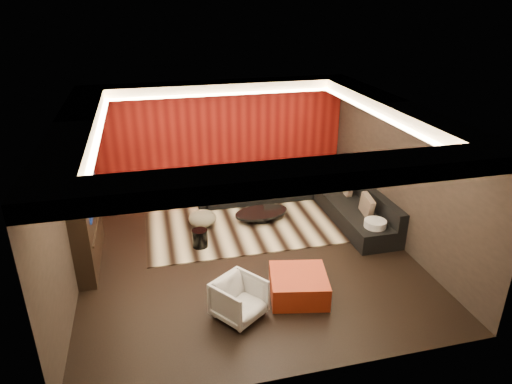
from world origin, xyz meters
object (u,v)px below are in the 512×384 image
object	(u,v)px
white_side_table	(374,233)
sectional_sofa	(303,196)
drum_stool	(200,238)
orange_ottoman	(298,285)
armchair	(239,299)
coffee_table	(261,216)

from	to	relation	value
white_side_table	sectional_sofa	size ratio (longest dim) A/B	0.15
drum_stool	sectional_sofa	distance (m)	2.88
orange_ottoman	armchair	world-z (taller)	armchair
orange_ottoman	coffee_table	bearing A→B (deg)	88.10
drum_stool	armchair	distance (m)	2.24
orange_ottoman	sectional_sofa	world-z (taller)	sectional_sofa
armchair	orange_ottoman	bearing A→B (deg)	-21.43
white_side_table	orange_ottoman	bearing A→B (deg)	-148.36
coffee_table	drum_stool	bearing A→B (deg)	-150.61
sectional_sofa	coffee_table	bearing A→B (deg)	-156.81
armchair	white_side_table	bearing A→B (deg)	-9.75
drum_stool	armchair	world-z (taller)	armchair
coffee_table	sectional_sofa	bearing A→B (deg)	23.19
armchair	sectional_sofa	xyz separation A→B (m)	(2.26, 3.51, -0.05)
orange_ottoman	drum_stool	bearing A→B (deg)	124.90
sectional_sofa	orange_ottoman	bearing A→B (deg)	-110.47
coffee_table	white_side_table	xyz separation A→B (m)	(1.88, -1.54, 0.15)
white_side_table	drum_stool	bearing A→B (deg)	167.68
coffee_table	sectional_sofa	xyz separation A→B (m)	(1.12, 0.48, 0.14)
white_side_table	armchair	bearing A→B (deg)	-153.77
coffee_table	drum_stool	distance (m)	1.66
armchair	sectional_sofa	distance (m)	4.17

